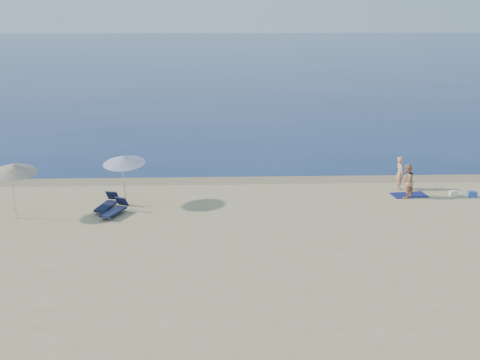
% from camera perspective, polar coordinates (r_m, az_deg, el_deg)
% --- Properties ---
extents(sea, '(240.00, 160.00, 0.01)m').
position_cam_1_polar(sea, '(111.08, 0.31, 11.86)').
color(sea, '#0D2152').
rests_on(sea, ground).
extents(wet_sand_strip, '(240.00, 1.60, 0.00)m').
position_cam_1_polar(wet_sand_strip, '(31.65, 6.35, 0.07)').
color(wet_sand_strip, '#847254').
rests_on(wet_sand_strip, ground).
extents(person_left, '(0.45, 0.64, 1.67)m').
position_cam_1_polar(person_left, '(30.55, 14.92, 0.63)').
color(person_left, tan).
rests_on(person_left, ground).
extents(person_right, '(1.00, 1.00, 1.63)m').
position_cam_1_polar(person_right, '(29.33, 15.53, -0.10)').
color(person_right, tan).
rests_on(person_right, ground).
extents(beach_towel, '(1.75, 1.10, 0.03)m').
position_cam_1_polar(beach_towel, '(29.97, 15.74, -1.37)').
color(beach_towel, '#101451').
rests_on(beach_towel, ground).
extents(white_bag, '(0.38, 0.35, 0.26)m').
position_cam_1_polar(white_bag, '(30.40, 19.57, -1.23)').
color(white_bag, white).
rests_on(white_bag, ground).
extents(blue_cooler, '(0.43, 0.33, 0.28)m').
position_cam_1_polar(blue_cooler, '(30.59, 21.15, -1.27)').
color(blue_cooler, '#1F4CA9').
rests_on(blue_cooler, ground).
extents(umbrella_near, '(2.24, 2.26, 2.47)m').
position_cam_1_polar(umbrella_near, '(27.36, -10.95, 1.89)').
color(umbrella_near, silver).
rests_on(umbrella_near, ground).
extents(umbrella_far, '(2.34, 2.37, 2.52)m').
position_cam_1_polar(umbrella_far, '(27.05, -20.66, 1.03)').
color(umbrella_far, silver).
rests_on(umbrella_far, ground).
extents(lounger_left, '(0.91, 1.70, 0.72)m').
position_cam_1_polar(lounger_left, '(27.41, -12.47, -2.26)').
color(lounger_left, '#131835').
rests_on(lounger_left, ground).
extents(lounger_right, '(1.11, 1.64, 0.69)m').
position_cam_1_polar(lounger_right, '(26.63, -11.79, -2.79)').
color(lounger_right, '#151A3B').
rests_on(lounger_right, ground).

